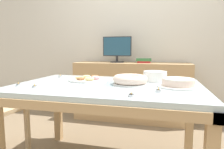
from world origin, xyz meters
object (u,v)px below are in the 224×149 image
Objects in this scene: plate_stack at (155,76)px; tealight_right_edge at (18,85)px; book_stack at (144,61)px; tealight_near_front at (131,95)px; cake_chocolate_round at (178,83)px; pastry_platter at (88,79)px; cake_golden_bundt at (130,80)px; tealight_left_edge at (158,91)px; computer_monitor at (117,50)px; tealight_centre at (35,87)px; tealight_near_cakes at (60,76)px.

plate_stack is 1.15m from tealight_right_edge.
book_stack reaches higher than tealight_right_edge.
tealight_near_front is (0.08, -1.70, -0.12)m from book_stack.
cake_chocolate_round reaches higher than pastry_platter.
cake_golden_bundt is 0.43m from pastry_platter.
plate_stack reaches higher than tealight_left_edge.
tealight_left_edge is at bearing -47.13° from cake_golden_bundt.
pastry_platter is 0.59m from tealight_right_edge.
book_stack is 0.63× the size of pastry_platter.
tealight_right_edge is (-1.03, -0.52, -0.03)m from plate_stack.
tealight_near_front is (0.47, -1.70, -0.28)m from computer_monitor.
computer_monitor is 10.60× the size of tealight_left_edge.
cake_chocolate_round is at bearing 15.98° from tealight_centre.
cake_chocolate_round is at bearing -10.37° from pastry_platter.
computer_monitor is at bearing 70.46° from tealight_near_cakes.
tealight_centre is 0.18m from tealight_right_edge.
plate_stack is 5.25× the size of tealight_centre.
book_stack is 1.36m from cake_chocolate_round.
tealight_right_edge is at bearing -168.10° from cake_chocolate_round.
tealight_near_cakes is at bearing 81.84° from tealight_right_edge.
book_stack reaches higher than plate_stack.
book_stack is at bearing 67.59° from tealight_centre.
pastry_platter is at bearing -109.27° from book_stack.
book_stack reaches higher than pastry_platter.
pastry_platter is 0.38m from tealight_near_cakes.
book_stack is at bearing 90.26° from cake_golden_bundt.
book_stack reaches higher than tealight_left_edge.
tealight_near_front is at bearing -87.34° from book_stack.
computer_monitor is at bearing 105.54° from tealight_near_front.
book_stack is 1.29m from tealight_near_cakes.
tealight_centre is at bearing -154.39° from cake_golden_bundt.
computer_monitor reaches higher than cake_chocolate_round.
tealight_near_front and tealight_near_cakes have the same top height.
cake_chocolate_round reaches higher than tealight_centre.
tealight_near_front is at bearing -74.46° from computer_monitor.
tealight_centre is 1.00× the size of tealight_near_front.
computer_monitor reaches higher than tealight_right_edge.
plate_stack is at bearing 124.37° from cake_chocolate_round.
plate_stack reaches higher than tealight_right_edge.
computer_monitor is 1.36m from cake_golden_bundt.
cake_golden_bundt is 0.31m from plate_stack.
book_stack is 5.49× the size of tealight_centre.
tealight_right_edge is at bearing 166.70° from tealight_centre.
book_stack is 1.05× the size of plate_stack.
cake_golden_bundt is 0.80m from tealight_near_cakes.
computer_monitor is 10.60× the size of tealight_centre.
tealight_centre is (-0.66, -1.60, -0.12)m from book_stack.
cake_chocolate_round reaches higher than tealight_near_front.
plate_stack is at bearing -79.37° from book_stack.
computer_monitor reaches higher than tealight_near_front.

